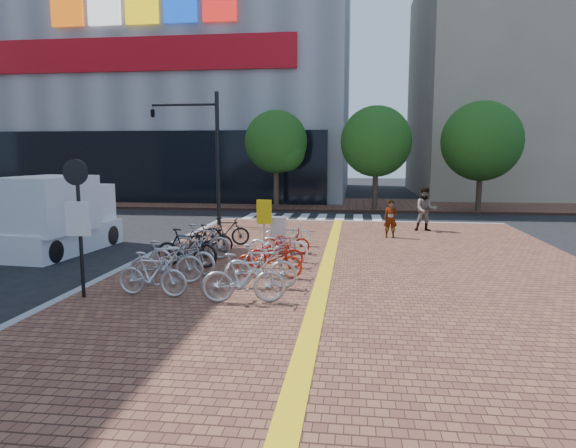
# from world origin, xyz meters

# --- Properties ---
(ground) EXTENTS (120.00, 120.00, 0.00)m
(ground) POSITION_xyz_m (0.00, 0.00, 0.00)
(ground) COLOR black
(ground) RESTS_ON ground
(sidewalk) EXTENTS (14.00, 34.00, 0.15)m
(sidewalk) POSITION_xyz_m (3.00, -5.00, 0.07)
(sidewalk) COLOR brown
(sidewalk) RESTS_ON ground
(tactile_strip) EXTENTS (0.40, 34.00, 0.01)m
(tactile_strip) POSITION_xyz_m (2.00, -5.00, 0.16)
(tactile_strip) COLOR yellow
(tactile_strip) RESTS_ON sidewalk
(kerb_north) EXTENTS (14.00, 0.25, 0.15)m
(kerb_north) POSITION_xyz_m (3.00, 12.00, 0.08)
(kerb_north) COLOR gray
(kerb_north) RESTS_ON ground
(far_sidewalk) EXTENTS (70.00, 8.00, 0.15)m
(far_sidewalk) POSITION_xyz_m (0.00, 21.00, 0.07)
(far_sidewalk) COLOR brown
(far_sidewalk) RESTS_ON ground
(department_store) EXTENTS (36.00, 24.27, 28.00)m
(department_store) POSITION_xyz_m (-15.99, 31.95, 13.98)
(department_store) COLOR gray
(department_store) RESTS_ON ground
(building_beige) EXTENTS (20.00, 18.00, 18.00)m
(building_beige) POSITION_xyz_m (18.00, 32.00, 9.00)
(building_beige) COLOR gray
(building_beige) RESTS_ON ground
(crosswalk) EXTENTS (7.50, 4.00, 0.01)m
(crosswalk) POSITION_xyz_m (0.50, 14.00, 0.01)
(crosswalk) COLOR silver
(crosswalk) RESTS_ON ground
(street_trees) EXTENTS (16.20, 4.60, 6.35)m
(street_trees) POSITION_xyz_m (5.04, 17.45, 4.10)
(street_trees) COLOR #38281E
(street_trees) RESTS_ON far_sidewalk
(bike_0) EXTENTS (1.80, 0.65, 1.06)m
(bike_0) POSITION_xyz_m (-1.92, -2.34, 0.68)
(bike_0) COLOR #BCBBC0
(bike_0) RESTS_ON sidewalk
(bike_1) EXTENTS (1.97, 0.86, 1.15)m
(bike_1) POSITION_xyz_m (-2.00, -1.18, 0.72)
(bike_1) COLOR #A2A2A7
(bike_1) RESTS_ON sidewalk
(bike_2) EXTENTS (2.08, 1.03, 1.05)m
(bike_2) POSITION_xyz_m (-1.96, -0.06, 0.67)
(bike_2) COLOR silver
(bike_2) RESTS_ON sidewalk
(bike_3) EXTENTS (1.96, 0.70, 1.15)m
(bike_3) POSITION_xyz_m (-2.12, 0.78, 0.73)
(bike_3) COLOR black
(bike_3) RESTS_ON sidewalk
(bike_4) EXTENTS (1.89, 0.56, 1.13)m
(bike_4) POSITION_xyz_m (-2.03, 2.01, 0.71)
(bike_4) COLOR #A6A6AB
(bike_4) RESTS_ON sidewalk
(bike_5) EXTENTS (1.61, 0.59, 0.95)m
(bike_5) POSITION_xyz_m (-2.06, 3.11, 0.62)
(bike_5) COLOR black
(bike_5) RESTS_ON sidewalk
(bike_6) EXTENTS (1.77, 0.76, 1.03)m
(bike_6) POSITION_xyz_m (-1.87, 4.53, 0.66)
(bike_6) COLOR black
(bike_6) RESTS_ON sidewalk
(bike_7) EXTENTS (1.96, 0.81, 1.14)m
(bike_7) POSITION_xyz_m (0.34, -2.60, 0.72)
(bike_7) COLOR #A4A3A8
(bike_7) RESTS_ON sidewalk
(bike_8) EXTENTS (1.87, 0.58, 1.12)m
(bike_8) POSITION_xyz_m (0.49, -1.30, 0.71)
(bike_8) COLOR #ABABB0
(bike_8) RESTS_ON sidewalk
(bike_9) EXTENTS (1.86, 0.72, 0.97)m
(bike_9) POSITION_xyz_m (0.51, -0.18, 0.63)
(bike_9) COLOR red
(bike_9) RESTS_ON sidewalk
(bike_10) EXTENTS (1.72, 0.80, 0.87)m
(bike_10) POSITION_xyz_m (0.50, 1.03, 0.58)
(bike_10) COLOR #AD160C
(bike_10) RESTS_ON sidewalk
(bike_11) EXTENTS (2.03, 0.93, 1.03)m
(bike_11) POSITION_xyz_m (0.42, 1.99, 0.67)
(bike_11) COLOR white
(bike_11) RESTS_ON sidewalk
(bike_12) EXTENTS (1.65, 0.75, 0.84)m
(bike_12) POSITION_xyz_m (0.53, 3.14, 0.57)
(bike_12) COLOR #AD1A0C
(bike_12) RESTS_ON sidewalk
(bike_13) EXTENTS (1.84, 0.87, 0.93)m
(bike_13) POSITION_xyz_m (0.39, 4.58, 0.62)
(bike_13) COLOR silver
(bike_13) RESTS_ON sidewalk
(pedestrian_a) EXTENTS (0.56, 0.38, 1.52)m
(pedestrian_a) POSITION_xyz_m (4.23, 7.02, 0.91)
(pedestrian_a) COLOR gray
(pedestrian_a) RESTS_ON sidewalk
(pedestrian_b) EXTENTS (0.92, 0.72, 1.89)m
(pedestrian_b) POSITION_xyz_m (5.85, 9.02, 1.10)
(pedestrian_b) COLOR #4D4F61
(pedestrian_b) RESTS_ON sidewalk
(utility_box) EXTENTS (0.57, 0.43, 1.20)m
(utility_box) POSITION_xyz_m (0.21, 3.52, 0.75)
(utility_box) COLOR silver
(utility_box) RESTS_ON sidewalk
(yellow_sign) EXTENTS (0.50, 0.14, 1.85)m
(yellow_sign) POSITION_xyz_m (-0.15, 2.84, 1.43)
(yellow_sign) COLOR #B7B7BC
(yellow_sign) RESTS_ON sidewalk
(notice_sign) EXTENTS (0.60, 0.14, 3.23)m
(notice_sign) POSITION_xyz_m (-3.50, -2.67, 2.19)
(notice_sign) COLOR black
(notice_sign) RESTS_ON sidewalk
(traffic_light_pole) EXTENTS (3.29, 1.27, 6.13)m
(traffic_light_pole) POSITION_xyz_m (-4.92, 9.55, 4.38)
(traffic_light_pole) COLOR black
(traffic_light_pole) RESTS_ON sidewalk
(box_truck) EXTENTS (2.45, 4.89, 2.74)m
(box_truck) POSITION_xyz_m (-7.56, 3.14, 1.29)
(box_truck) COLOR white
(box_truck) RESTS_ON ground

